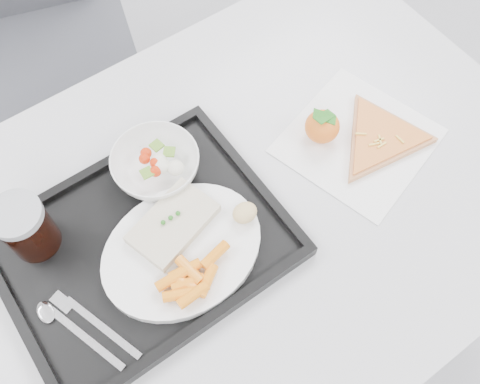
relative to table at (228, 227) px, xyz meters
name	(u,v)px	position (x,y,z in m)	size (l,w,h in m)	color
table	(228,227)	(0.00, 0.00, 0.00)	(1.20, 0.80, 0.75)	#B3B3B6
chair	(34,14)	(-0.03, 0.87, -0.15)	(0.52, 0.53, 0.93)	#34353A
tray	(144,245)	(-0.15, 0.02, 0.08)	(0.45, 0.35, 0.03)	black
dinner_plate	(182,250)	(-0.11, -0.02, 0.09)	(0.27, 0.27, 0.02)	white
fish_fillet	(173,223)	(-0.10, 0.02, 0.11)	(0.16, 0.12, 0.03)	beige
bread_roll	(245,213)	(0.01, -0.04, 0.12)	(0.05, 0.04, 0.03)	#E0CF86
salad_bowl	(156,165)	(-0.06, 0.13, 0.11)	(0.15, 0.15, 0.05)	white
cola_glass	(26,227)	(-0.29, 0.13, 0.14)	(0.08, 0.08, 0.11)	black
cutlery	(75,323)	(-0.30, -0.03, 0.08)	(0.11, 0.17, 0.01)	silver
napkin	(358,141)	(0.28, -0.02, 0.07)	(0.31, 0.30, 0.00)	white
tangerine	(322,126)	(0.23, 0.03, 0.10)	(0.08, 0.08, 0.07)	orange
pizza_slice	(381,138)	(0.31, -0.04, 0.08)	(0.29, 0.29, 0.02)	tan
carrot_pile	(191,279)	(-0.12, -0.08, 0.11)	(0.13, 0.08, 0.03)	orange
salad_contents	(160,163)	(-0.05, 0.12, 0.12)	(0.08, 0.08, 0.02)	red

